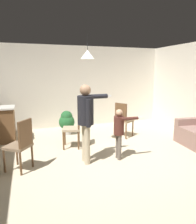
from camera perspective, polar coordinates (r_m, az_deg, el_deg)
ground at (r=4.58m, az=2.21°, el=-13.27°), size 7.68×7.68×0.00m
wall_back at (r=7.28m, az=-6.81°, el=6.71°), size 6.40×0.10×2.70m
person_adult at (r=4.28m, az=-3.18°, el=-0.85°), size 0.80×0.49×1.62m
person_child at (r=4.54m, az=5.76°, el=-4.43°), size 0.57×0.33×1.10m
dining_chair_by_counter at (r=6.10m, az=6.72°, el=-1.75°), size 0.58×0.58×1.00m
dining_chair_near_wall at (r=5.28m, az=-6.42°, el=-3.76°), size 0.52×0.52×1.00m
dining_chair_centre_back at (r=4.29m, az=-20.03°, el=-7.87°), size 0.59×0.59×1.00m
potted_plant_corner at (r=6.43m, az=-8.40°, el=-2.51°), size 0.47×0.47×0.72m
ceiling_light_pendant at (r=5.00m, az=-2.85°, el=15.19°), size 0.32×0.32×0.55m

